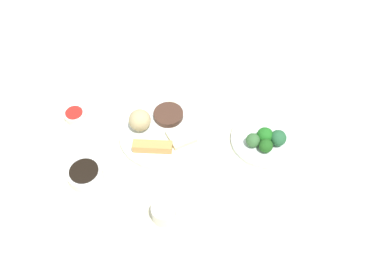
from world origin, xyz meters
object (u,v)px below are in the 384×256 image
at_px(broccoli_plate, 264,140).
at_px(soy_sauce_bowl, 85,175).
at_px(main_plate, 161,134).
at_px(teacup, 164,212).
at_px(sauce_ramekin_sweet_and_sour, 75,116).

bearing_deg(broccoli_plate, soy_sauce_bowl, -85.50).
relative_size(main_plate, broccoli_plate, 1.26).
bearing_deg(soy_sauce_bowl, teacup, 52.92).
xyz_separation_m(soy_sauce_bowl, teacup, (0.16, 0.21, 0.01)).
relative_size(broccoli_plate, soy_sauce_bowl, 2.05).
xyz_separation_m(soy_sauce_bowl, sauce_ramekin_sweet_and_sour, (-0.23, -0.03, -0.01)).
bearing_deg(teacup, main_plate, 174.96).
relative_size(broccoli_plate, teacup, 3.12).
relative_size(soy_sauce_bowl, sauce_ramekin_sweet_and_sour, 1.51).
xyz_separation_m(broccoli_plate, soy_sauce_bowl, (0.04, -0.54, 0.01)).
distance_m(soy_sauce_bowl, sauce_ramekin_sweet_and_sour, 0.23).
relative_size(sauce_ramekin_sweet_and_sour, teacup, 1.01).
relative_size(soy_sauce_bowl, teacup, 1.52).
bearing_deg(teacup, sauce_ramekin_sweet_and_sour, -148.31).
bearing_deg(main_plate, sauce_ramekin_sweet_and_sour, -113.52).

